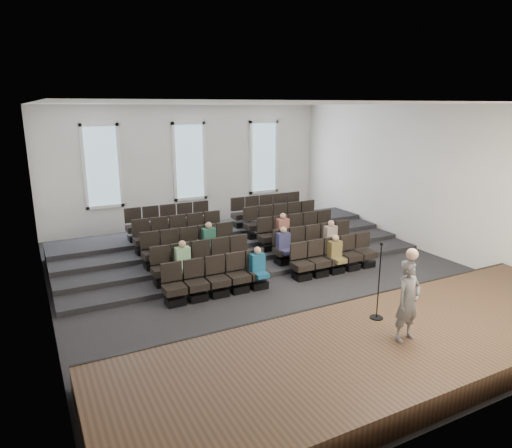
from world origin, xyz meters
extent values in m
plane|color=black|center=(0.00, 0.00, 0.00)|extent=(14.00, 14.00, 0.00)
cube|color=white|center=(0.00, 0.00, 5.01)|extent=(12.00, 14.00, 0.02)
cube|color=white|center=(0.00, 7.02, 2.50)|extent=(12.00, 0.04, 5.00)
cube|color=white|center=(0.00, -7.02, 2.50)|extent=(12.00, 0.04, 5.00)
cube|color=white|center=(-6.02, 0.00, 2.50)|extent=(0.04, 14.00, 5.00)
cube|color=white|center=(6.02, 0.00, 2.50)|extent=(0.04, 14.00, 5.00)
cube|color=#422D1C|center=(0.00, -5.10, 0.25)|extent=(11.80, 3.60, 0.50)
cube|color=black|center=(0.00, -3.33, 0.25)|extent=(11.80, 0.06, 0.52)
cube|color=black|center=(0.00, 2.33, 0.07)|extent=(11.80, 4.80, 0.15)
cube|color=black|center=(0.00, 2.85, 0.15)|extent=(11.80, 3.75, 0.30)
cube|color=black|center=(0.00, 3.38, 0.22)|extent=(11.80, 2.70, 0.45)
cube|color=black|center=(0.00, 3.90, 0.30)|extent=(11.80, 1.65, 0.60)
cube|color=black|center=(-3.13, -0.60, 0.10)|extent=(0.47, 0.43, 0.20)
cube|color=black|center=(-3.13, -0.60, 0.41)|extent=(0.55, 0.50, 0.19)
cube|color=black|center=(-3.13, -0.39, 0.82)|extent=(0.55, 0.08, 0.50)
cube|color=black|center=(-2.53, -0.60, 0.10)|extent=(0.47, 0.43, 0.20)
cube|color=black|center=(-2.53, -0.60, 0.41)|extent=(0.55, 0.50, 0.19)
cube|color=black|center=(-2.53, -0.39, 0.82)|extent=(0.55, 0.08, 0.50)
cube|color=black|center=(-1.93, -0.60, 0.10)|extent=(0.47, 0.43, 0.20)
cube|color=black|center=(-1.93, -0.60, 0.41)|extent=(0.55, 0.50, 0.19)
cube|color=black|center=(-1.93, -0.39, 0.82)|extent=(0.55, 0.08, 0.50)
cube|color=black|center=(-1.33, -0.60, 0.10)|extent=(0.47, 0.43, 0.20)
cube|color=black|center=(-1.33, -0.60, 0.41)|extent=(0.55, 0.50, 0.19)
cube|color=black|center=(-1.33, -0.39, 0.82)|extent=(0.55, 0.08, 0.50)
cube|color=black|center=(-0.73, -0.60, 0.10)|extent=(0.47, 0.43, 0.20)
cube|color=black|center=(-0.73, -0.60, 0.41)|extent=(0.55, 0.50, 0.19)
cube|color=black|center=(-0.73, -0.39, 0.82)|extent=(0.55, 0.08, 0.50)
cube|color=black|center=(0.73, -0.60, 0.10)|extent=(0.47, 0.43, 0.20)
cube|color=black|center=(0.73, -0.60, 0.41)|extent=(0.55, 0.50, 0.19)
cube|color=black|center=(0.73, -0.39, 0.82)|extent=(0.55, 0.08, 0.50)
cube|color=black|center=(1.33, -0.60, 0.10)|extent=(0.47, 0.43, 0.20)
cube|color=black|center=(1.33, -0.60, 0.41)|extent=(0.55, 0.50, 0.19)
cube|color=black|center=(1.33, -0.39, 0.82)|extent=(0.55, 0.08, 0.50)
cube|color=black|center=(1.93, -0.60, 0.10)|extent=(0.47, 0.43, 0.20)
cube|color=black|center=(1.93, -0.60, 0.41)|extent=(0.55, 0.50, 0.19)
cube|color=black|center=(1.93, -0.39, 0.82)|extent=(0.55, 0.08, 0.50)
cube|color=black|center=(2.53, -0.60, 0.10)|extent=(0.47, 0.43, 0.20)
cube|color=black|center=(2.53, -0.60, 0.41)|extent=(0.55, 0.50, 0.19)
cube|color=black|center=(2.53, -0.39, 0.82)|extent=(0.55, 0.08, 0.50)
cube|color=black|center=(3.13, -0.60, 0.10)|extent=(0.47, 0.43, 0.20)
cube|color=black|center=(3.13, -0.60, 0.41)|extent=(0.55, 0.50, 0.19)
cube|color=black|center=(3.13, -0.39, 0.82)|extent=(0.55, 0.08, 0.50)
cube|color=black|center=(-3.13, 0.45, 0.25)|extent=(0.47, 0.43, 0.20)
cube|color=black|center=(-3.13, 0.45, 0.56)|extent=(0.55, 0.50, 0.19)
cube|color=black|center=(-3.13, 0.66, 0.97)|extent=(0.55, 0.08, 0.50)
cube|color=black|center=(-2.53, 0.45, 0.25)|extent=(0.47, 0.43, 0.20)
cube|color=black|center=(-2.53, 0.45, 0.56)|extent=(0.55, 0.50, 0.19)
cube|color=black|center=(-2.53, 0.66, 0.97)|extent=(0.55, 0.08, 0.50)
cube|color=black|center=(-1.93, 0.45, 0.25)|extent=(0.47, 0.43, 0.20)
cube|color=black|center=(-1.93, 0.45, 0.56)|extent=(0.55, 0.50, 0.19)
cube|color=black|center=(-1.93, 0.66, 0.97)|extent=(0.55, 0.08, 0.50)
cube|color=black|center=(-1.33, 0.45, 0.25)|extent=(0.47, 0.43, 0.20)
cube|color=black|center=(-1.33, 0.45, 0.56)|extent=(0.55, 0.50, 0.19)
cube|color=black|center=(-1.33, 0.66, 0.97)|extent=(0.55, 0.08, 0.50)
cube|color=black|center=(-0.73, 0.45, 0.25)|extent=(0.47, 0.43, 0.20)
cube|color=black|center=(-0.73, 0.45, 0.56)|extent=(0.55, 0.50, 0.19)
cube|color=black|center=(-0.73, 0.66, 0.97)|extent=(0.55, 0.08, 0.50)
cube|color=black|center=(0.73, 0.45, 0.25)|extent=(0.47, 0.43, 0.20)
cube|color=black|center=(0.73, 0.45, 0.56)|extent=(0.55, 0.50, 0.19)
cube|color=black|center=(0.73, 0.66, 0.97)|extent=(0.55, 0.08, 0.50)
cube|color=black|center=(1.33, 0.45, 0.25)|extent=(0.47, 0.43, 0.20)
cube|color=black|center=(1.33, 0.45, 0.56)|extent=(0.55, 0.50, 0.19)
cube|color=black|center=(1.33, 0.66, 0.97)|extent=(0.55, 0.08, 0.50)
cube|color=black|center=(1.93, 0.45, 0.25)|extent=(0.47, 0.43, 0.20)
cube|color=black|center=(1.93, 0.45, 0.56)|extent=(0.55, 0.50, 0.19)
cube|color=black|center=(1.93, 0.66, 0.97)|extent=(0.55, 0.08, 0.50)
cube|color=black|center=(2.53, 0.45, 0.25)|extent=(0.47, 0.43, 0.20)
cube|color=black|center=(2.53, 0.45, 0.56)|extent=(0.55, 0.50, 0.19)
cube|color=black|center=(2.53, 0.66, 0.97)|extent=(0.55, 0.08, 0.50)
cube|color=black|center=(3.13, 0.45, 0.25)|extent=(0.47, 0.43, 0.20)
cube|color=black|center=(3.13, 0.45, 0.56)|extent=(0.55, 0.50, 0.19)
cube|color=black|center=(3.13, 0.66, 0.97)|extent=(0.55, 0.08, 0.50)
cube|color=black|center=(-3.13, 1.50, 0.40)|extent=(0.47, 0.42, 0.20)
cube|color=black|center=(-3.13, 1.50, 0.71)|extent=(0.55, 0.50, 0.19)
cube|color=black|center=(-3.13, 1.71, 1.12)|extent=(0.55, 0.08, 0.50)
cube|color=black|center=(-2.53, 1.50, 0.40)|extent=(0.47, 0.42, 0.20)
cube|color=black|center=(-2.53, 1.50, 0.71)|extent=(0.55, 0.50, 0.19)
cube|color=black|center=(-2.53, 1.71, 1.12)|extent=(0.55, 0.08, 0.50)
cube|color=black|center=(-1.93, 1.50, 0.40)|extent=(0.47, 0.42, 0.20)
cube|color=black|center=(-1.93, 1.50, 0.71)|extent=(0.55, 0.50, 0.19)
cube|color=black|center=(-1.93, 1.71, 1.12)|extent=(0.55, 0.08, 0.50)
cube|color=black|center=(-1.33, 1.50, 0.40)|extent=(0.47, 0.42, 0.20)
cube|color=black|center=(-1.33, 1.50, 0.71)|extent=(0.55, 0.50, 0.19)
cube|color=black|center=(-1.33, 1.71, 1.12)|extent=(0.55, 0.08, 0.50)
cube|color=black|center=(-0.73, 1.50, 0.40)|extent=(0.47, 0.42, 0.20)
cube|color=black|center=(-0.73, 1.50, 0.71)|extent=(0.55, 0.50, 0.19)
cube|color=black|center=(-0.73, 1.71, 1.12)|extent=(0.55, 0.08, 0.50)
cube|color=black|center=(0.73, 1.50, 0.40)|extent=(0.47, 0.42, 0.20)
cube|color=black|center=(0.73, 1.50, 0.71)|extent=(0.55, 0.50, 0.19)
cube|color=black|center=(0.73, 1.71, 1.12)|extent=(0.55, 0.08, 0.50)
cube|color=black|center=(1.33, 1.50, 0.40)|extent=(0.47, 0.42, 0.20)
cube|color=black|center=(1.33, 1.50, 0.71)|extent=(0.55, 0.50, 0.19)
cube|color=black|center=(1.33, 1.71, 1.12)|extent=(0.55, 0.08, 0.50)
cube|color=black|center=(1.93, 1.50, 0.40)|extent=(0.47, 0.42, 0.20)
cube|color=black|center=(1.93, 1.50, 0.71)|extent=(0.55, 0.50, 0.19)
cube|color=black|center=(1.93, 1.71, 1.12)|extent=(0.55, 0.08, 0.50)
cube|color=black|center=(2.53, 1.50, 0.40)|extent=(0.47, 0.42, 0.20)
cube|color=black|center=(2.53, 1.50, 0.71)|extent=(0.55, 0.50, 0.19)
cube|color=black|center=(2.53, 1.71, 1.12)|extent=(0.55, 0.08, 0.50)
cube|color=black|center=(3.13, 1.50, 0.40)|extent=(0.47, 0.42, 0.20)
cube|color=black|center=(3.13, 1.50, 0.71)|extent=(0.55, 0.50, 0.19)
cube|color=black|center=(3.13, 1.71, 1.12)|extent=(0.55, 0.08, 0.50)
cube|color=black|center=(-3.13, 2.55, 0.55)|extent=(0.47, 0.42, 0.20)
cube|color=black|center=(-3.13, 2.55, 0.86)|extent=(0.55, 0.50, 0.19)
cube|color=black|center=(-3.13, 2.76, 1.27)|extent=(0.55, 0.08, 0.50)
cube|color=black|center=(-2.53, 2.55, 0.55)|extent=(0.47, 0.42, 0.20)
cube|color=black|center=(-2.53, 2.55, 0.86)|extent=(0.55, 0.50, 0.19)
cube|color=black|center=(-2.53, 2.76, 1.27)|extent=(0.55, 0.08, 0.50)
cube|color=black|center=(-1.93, 2.55, 0.55)|extent=(0.47, 0.42, 0.20)
cube|color=black|center=(-1.93, 2.55, 0.86)|extent=(0.55, 0.50, 0.19)
cube|color=black|center=(-1.93, 2.76, 1.27)|extent=(0.55, 0.08, 0.50)
cube|color=black|center=(-1.33, 2.55, 0.55)|extent=(0.47, 0.42, 0.20)
cube|color=black|center=(-1.33, 2.55, 0.86)|extent=(0.55, 0.50, 0.19)
cube|color=black|center=(-1.33, 2.76, 1.27)|extent=(0.55, 0.08, 0.50)
cube|color=black|center=(-0.73, 2.55, 0.55)|extent=(0.47, 0.42, 0.20)
cube|color=black|center=(-0.73, 2.55, 0.86)|extent=(0.55, 0.50, 0.19)
cube|color=black|center=(-0.73, 2.76, 1.27)|extent=(0.55, 0.08, 0.50)
cube|color=black|center=(0.73, 2.55, 0.55)|extent=(0.47, 0.42, 0.20)
cube|color=black|center=(0.73, 2.55, 0.86)|extent=(0.55, 0.50, 0.19)
cube|color=black|center=(0.73, 2.76, 1.27)|extent=(0.55, 0.08, 0.50)
cube|color=black|center=(1.33, 2.55, 0.55)|extent=(0.47, 0.42, 0.20)
cube|color=black|center=(1.33, 2.55, 0.86)|extent=(0.55, 0.50, 0.19)
cube|color=black|center=(1.33, 2.76, 1.27)|extent=(0.55, 0.08, 0.50)
cube|color=black|center=(1.93, 2.55, 0.55)|extent=(0.47, 0.42, 0.20)
cube|color=black|center=(1.93, 2.55, 0.86)|extent=(0.55, 0.50, 0.19)
cube|color=black|center=(1.93, 2.76, 1.27)|extent=(0.55, 0.08, 0.50)
cube|color=black|center=(2.53, 2.55, 0.55)|extent=(0.47, 0.42, 0.20)
cube|color=black|center=(2.53, 2.55, 0.86)|extent=(0.55, 0.50, 0.19)
cube|color=black|center=(2.53, 2.76, 1.27)|extent=(0.55, 0.08, 0.50)
cube|color=black|center=(3.13, 2.55, 0.55)|extent=(0.47, 0.42, 0.20)
cube|color=black|center=(3.13, 2.55, 0.86)|extent=(0.55, 0.50, 0.19)
cube|color=black|center=(3.13, 2.76, 1.27)|extent=(0.55, 0.08, 0.50)
cube|color=black|center=(-3.13, 3.60, 0.70)|extent=(0.47, 0.42, 0.20)
cube|color=black|center=(-3.13, 3.60, 1.01)|extent=(0.55, 0.50, 0.19)
cube|color=black|center=(-3.13, 3.81, 1.42)|extent=(0.55, 0.08, 0.50)
cube|color=black|center=(-2.53, 3.60, 0.70)|extent=(0.47, 0.42, 0.20)
cube|color=black|center=(-2.53, 3.60, 1.01)|extent=(0.55, 0.50, 0.19)
cube|color=black|center=(-2.53, 3.81, 1.42)|extent=(0.55, 0.08, 0.50)
cube|color=black|center=(-1.93, 3.60, 0.70)|extent=(0.47, 0.42, 0.20)
cube|color=black|center=(-1.93, 3.60, 1.01)|extent=(0.55, 0.50, 0.19)
cube|color=black|center=(-1.93, 3.81, 1.42)|extent=(0.55, 0.08, 0.50)
cube|color=black|center=(-1.33, 3.60, 0.70)|extent=(0.47, 0.42, 0.20)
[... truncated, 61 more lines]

